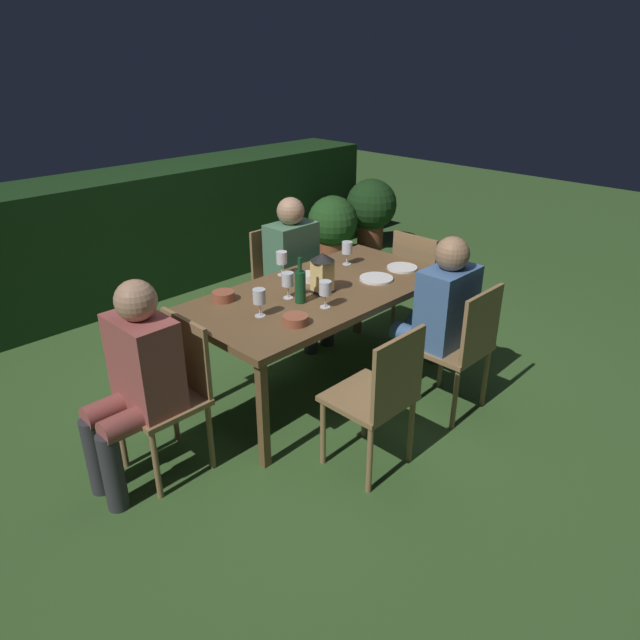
{
  "coord_description": "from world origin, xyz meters",
  "views": [
    {
      "loc": [
        -2.5,
        -2.46,
        2.16
      ],
      "look_at": [
        0.0,
        0.0,
        0.51
      ],
      "focal_mm": 32.66,
      "sensor_mm": 36.0,
      "label": 1
    }
  ],
  "objects_px": {
    "person_in_blue": "(437,313)",
    "person_in_green": "(297,265)",
    "chair_side_right_b": "(281,277)",
    "potted_plant_by_hedge": "(333,224)",
    "plate_a": "(376,278)",
    "plate_b": "(402,268)",
    "wine_glass_c": "(325,289)",
    "green_bottle_on_table": "(300,286)",
    "chair_side_left_a": "(379,394)",
    "bowl_salad": "(296,319)",
    "dining_table": "(320,297)",
    "potted_plant_corner": "(371,208)",
    "chair_head_near": "(172,388)",
    "person_in_rust": "(135,378)",
    "wine_glass_e": "(347,249)",
    "chair_head_far": "(421,279)",
    "bowl_bread": "(223,296)",
    "wine_glass_a": "(288,281)",
    "chair_side_left_b": "(462,344)",
    "lantern_centerpiece": "(322,271)",
    "wine_glass_d": "(282,259)",
    "bowl_olives": "(311,277)",
    "wine_glass_b": "(259,298)"
  },
  "relations": [
    {
      "from": "chair_side_right_b",
      "to": "potted_plant_by_hedge",
      "type": "height_order",
      "value": "chair_side_right_b"
    },
    {
      "from": "dining_table",
      "to": "potted_plant_corner",
      "type": "relative_size",
      "value": 2.23
    },
    {
      "from": "person_in_blue",
      "to": "bowl_bread",
      "type": "relative_size",
      "value": 8.27
    },
    {
      "from": "wine_glass_a",
      "to": "bowl_salad",
      "type": "bearing_deg",
      "value": -126.29
    },
    {
      "from": "wine_glass_d",
      "to": "plate_b",
      "type": "bearing_deg",
      "value": -37.19
    },
    {
      "from": "plate_a",
      "to": "bowl_olives",
      "type": "bearing_deg",
      "value": 136.73
    },
    {
      "from": "wine_glass_a",
      "to": "dining_table",
      "type": "bearing_deg",
      "value": -10.88
    },
    {
      "from": "wine_glass_b",
      "to": "plate_a",
      "type": "relative_size",
      "value": 0.74
    },
    {
      "from": "bowl_olives",
      "to": "bowl_bread",
      "type": "relative_size",
      "value": 0.99
    },
    {
      "from": "wine_glass_c",
      "to": "plate_b",
      "type": "xyz_separation_m",
      "value": [
        0.87,
        0.08,
        -0.11
      ]
    },
    {
      "from": "chair_side_left_b",
      "to": "bowl_salad",
      "type": "height_order",
      "value": "chair_side_left_b"
    },
    {
      "from": "dining_table",
      "to": "wine_glass_a",
      "type": "height_order",
      "value": "wine_glass_a"
    },
    {
      "from": "person_in_green",
      "to": "plate_b",
      "type": "bearing_deg",
      "value": -70.03
    },
    {
      "from": "plate_b",
      "to": "potted_plant_by_hedge",
      "type": "distance_m",
      "value": 2.33
    },
    {
      "from": "person_in_blue",
      "to": "plate_a",
      "type": "xyz_separation_m",
      "value": [
        -0.01,
        0.5,
        0.1
      ]
    },
    {
      "from": "person_in_blue",
      "to": "person_in_green",
      "type": "relative_size",
      "value": 1.0
    },
    {
      "from": "person_in_blue",
      "to": "person_in_green",
      "type": "xyz_separation_m",
      "value": [
        -0.0,
        1.29,
        0.0
      ]
    },
    {
      "from": "chair_head_near",
      "to": "green_bottle_on_table",
      "type": "distance_m",
      "value": 0.98
    },
    {
      "from": "wine_glass_d",
      "to": "bowl_salad",
      "type": "bearing_deg",
      "value": -126.56
    },
    {
      "from": "chair_head_near",
      "to": "lantern_centerpiece",
      "type": "relative_size",
      "value": 3.28
    },
    {
      "from": "plate_a",
      "to": "plate_b",
      "type": "distance_m",
      "value": 0.29
    },
    {
      "from": "wine_glass_b",
      "to": "wine_glass_d",
      "type": "bearing_deg",
      "value": 37.03
    },
    {
      "from": "person_in_blue",
      "to": "green_bottle_on_table",
      "type": "relative_size",
      "value": 3.96
    },
    {
      "from": "chair_head_far",
      "to": "potted_plant_corner",
      "type": "relative_size",
      "value": 1.08
    },
    {
      "from": "dining_table",
      "to": "wine_glass_c",
      "type": "bearing_deg",
      "value": -129.16
    },
    {
      "from": "chair_side_left_a",
      "to": "wine_glass_e",
      "type": "xyz_separation_m",
      "value": [
        0.89,
        1.04,
        0.36
      ]
    },
    {
      "from": "person_in_rust",
      "to": "lantern_centerpiece",
      "type": "bearing_deg",
      "value": -1.78
    },
    {
      "from": "bowl_bread",
      "to": "chair_head_far",
      "type": "bearing_deg",
      "value": -10.19
    },
    {
      "from": "chair_side_left_a",
      "to": "potted_plant_corner",
      "type": "distance_m",
      "value": 4.01
    },
    {
      "from": "chair_side_left_a",
      "to": "bowl_salad",
      "type": "height_order",
      "value": "chair_side_left_a"
    },
    {
      "from": "person_in_green",
      "to": "bowl_bread",
      "type": "bearing_deg",
      "value": -160.41
    },
    {
      "from": "person_in_rust",
      "to": "chair_head_far",
      "type": "bearing_deg",
      "value": -0.0
    },
    {
      "from": "bowl_olives",
      "to": "bowl_salad",
      "type": "height_order",
      "value": "same"
    },
    {
      "from": "wine_glass_b",
      "to": "person_in_rust",
      "type": "bearing_deg",
      "value": 177.38
    },
    {
      "from": "chair_side_left_b",
      "to": "chair_side_right_b",
      "type": "distance_m",
      "value": 1.68
    },
    {
      "from": "potted_plant_corner",
      "to": "green_bottle_on_table",
      "type": "bearing_deg",
      "value": -147.59
    },
    {
      "from": "person_in_blue",
      "to": "green_bottle_on_table",
      "type": "bearing_deg",
      "value": 137.36
    },
    {
      "from": "chair_head_far",
      "to": "bowl_bread",
      "type": "height_order",
      "value": "chair_head_far"
    },
    {
      "from": "plate_b",
      "to": "bowl_bread",
      "type": "bearing_deg",
      "value": 160.14
    },
    {
      "from": "bowl_salad",
      "to": "potted_plant_by_hedge",
      "type": "distance_m",
      "value": 3.21
    },
    {
      "from": "wine_glass_a",
      "to": "wine_glass_d",
      "type": "bearing_deg",
      "value": 53.19
    },
    {
      "from": "plate_b",
      "to": "chair_head_near",
      "type": "bearing_deg",
      "value": 175.57
    },
    {
      "from": "potted_plant_by_hedge",
      "to": "dining_table",
      "type": "bearing_deg",
      "value": -138.49
    },
    {
      "from": "chair_head_near",
      "to": "potted_plant_corner",
      "type": "bearing_deg",
      "value": 25.0
    },
    {
      "from": "chair_head_near",
      "to": "bowl_salad",
      "type": "distance_m",
      "value": 0.78
    },
    {
      "from": "chair_side_right_b",
      "to": "wine_glass_b",
      "type": "relative_size",
      "value": 5.15
    },
    {
      "from": "chair_side_left_b",
      "to": "plate_a",
      "type": "relative_size",
      "value": 3.81
    },
    {
      "from": "person_in_green",
      "to": "plate_a",
      "type": "bearing_deg",
      "value": -90.52
    },
    {
      "from": "chair_side_right_b",
      "to": "wine_glass_c",
      "type": "relative_size",
      "value": 5.15
    },
    {
      "from": "person_in_rust",
      "to": "plate_b",
      "type": "height_order",
      "value": "person_in_rust"
    }
  ]
}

